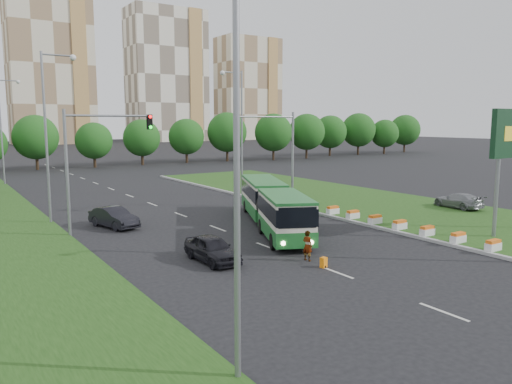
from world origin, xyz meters
TOP-DOWN VIEW (x-y plane):
  - ground at (0.00, 0.00)m, footprint 360.00×360.00m
  - grass_median at (13.00, 8.00)m, footprint 14.00×60.00m
  - median_kerb at (6.05, 8.00)m, footprint 0.30×60.00m
  - lane_markings at (-3.00, 20.00)m, footprint 0.20×100.00m
  - flower_planters at (6.70, -1.40)m, footprint 1.10×13.70m
  - traffic_mast_median at (4.78, 10.00)m, footprint 5.76×0.32m
  - traffic_mast_left at (-10.38, 9.00)m, footprint 5.76×0.32m
  - street_lamps at (-3.00, 10.00)m, footprint 36.00×60.00m
  - tree_line at (10.00, 55.00)m, footprint 120.00×8.00m
  - apartment_tower_ceast at (15.00, 150.00)m, footprint 25.00×15.00m
  - apartment_tower_east at (55.00, 150.00)m, footprint 27.00×15.00m
  - midrise_east at (90.00, 150.00)m, footprint 24.00×14.00m
  - articulated_bus at (0.16, 4.54)m, footprint 2.37×15.20m
  - car_left_near at (-7.14, -1.00)m, footprint 1.70×4.05m
  - car_left_far at (-8.83, 10.17)m, footprint 2.56×4.49m
  - car_median at (17.15, 1.54)m, footprint 2.15×4.44m
  - pedestrian at (-2.89, -3.58)m, footprint 0.51×0.66m
  - shopping_trolley at (-2.99, -4.99)m, footprint 0.30×0.32m

SIDE VIEW (x-z plane):
  - ground at x=0.00m, z-range 0.00..0.00m
  - lane_markings at x=-3.00m, z-range -0.01..0.01m
  - grass_median at x=13.00m, z-range 0.00..0.15m
  - median_kerb at x=6.05m, z-range 0.00..0.18m
  - shopping_trolley at x=-2.99m, z-range 0.00..0.52m
  - flower_planters at x=6.70m, z-range 0.15..0.75m
  - car_left_near at x=-7.14m, z-range 0.00..1.37m
  - car_left_far at x=-8.83m, z-range 0.00..1.40m
  - car_median at x=17.15m, z-range 0.15..1.40m
  - pedestrian at x=-2.89m, z-range 0.00..1.62m
  - articulated_bus at x=0.16m, z-range 0.28..2.78m
  - tree_line at x=10.00m, z-range 0.00..9.00m
  - traffic_mast_median at x=4.78m, z-range 1.35..9.35m
  - traffic_mast_left at x=-10.38m, z-range 1.35..9.35m
  - street_lamps at x=-3.00m, z-range 0.00..12.00m
  - midrise_east at x=90.00m, z-range 0.00..40.00m
  - apartment_tower_east at x=55.00m, z-range 0.00..47.00m
  - apartment_tower_ceast at x=15.00m, z-range 0.00..50.00m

